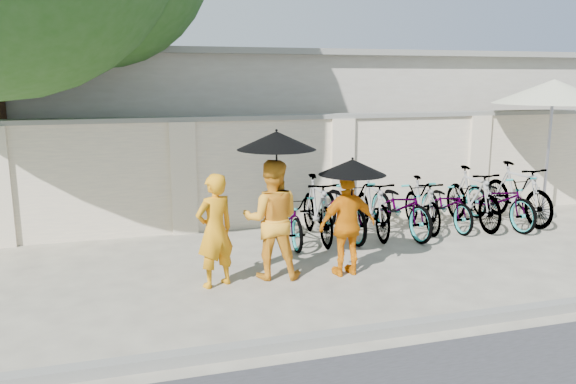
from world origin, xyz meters
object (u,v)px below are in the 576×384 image
object	(u,v)px
monk_right	(347,225)
monk_center	(272,219)
monk_left	(215,231)
patio_umbrella	(553,93)

from	to	relation	value
monk_right	monk_center	bearing A→B (deg)	-15.61
monk_left	monk_right	xyz separation A→B (m)	(1.85, -0.08, -0.04)
monk_center	monk_right	size ratio (longest dim) A/B	1.15
monk_left	monk_center	size ratio (longest dim) A/B	0.92
monk_right	monk_left	bearing A→B (deg)	-7.23
monk_left	monk_center	world-z (taller)	monk_center
monk_left	monk_right	size ratio (longest dim) A/B	1.06
monk_right	patio_umbrella	distance (m)	5.81
monk_left	monk_center	distance (m)	0.82
monk_left	monk_right	world-z (taller)	monk_left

